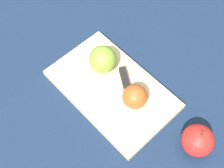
{
  "coord_description": "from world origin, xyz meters",
  "views": [
    {
      "loc": [
        0.31,
        -0.29,
        0.77
      ],
      "look_at": [
        0.0,
        0.0,
        0.04
      ],
      "focal_mm": 50.0,
      "sensor_mm": 36.0,
      "label": 1
    }
  ],
  "objects_px": {
    "apple_half_left": "(103,59)",
    "apple_whole": "(198,140)",
    "knife": "(126,83)",
    "apple_half_right": "(135,97)"
  },
  "relations": [
    {
      "from": "apple_half_left",
      "to": "apple_whole",
      "type": "bearing_deg",
      "value": -17.67
    },
    {
      "from": "apple_half_left",
      "to": "knife",
      "type": "bearing_deg",
      "value": -16.37
    },
    {
      "from": "knife",
      "to": "apple_whole",
      "type": "xyz_separation_m",
      "value": [
        0.24,
        0.01,
        0.01
      ]
    },
    {
      "from": "apple_half_right",
      "to": "apple_whole",
      "type": "height_order",
      "value": "apple_whole"
    },
    {
      "from": "apple_half_right",
      "to": "knife",
      "type": "height_order",
      "value": "apple_half_right"
    },
    {
      "from": "apple_whole",
      "to": "apple_half_left",
      "type": "bearing_deg",
      "value": -176.86
    },
    {
      "from": "apple_half_left",
      "to": "knife",
      "type": "distance_m",
      "value": 0.09
    },
    {
      "from": "apple_half_right",
      "to": "apple_whole",
      "type": "xyz_separation_m",
      "value": [
        0.19,
        0.03,
        -0.01
      ]
    },
    {
      "from": "apple_whole",
      "to": "knife",
      "type": "bearing_deg",
      "value": -177.32
    },
    {
      "from": "knife",
      "to": "apple_whole",
      "type": "distance_m",
      "value": 0.24
    }
  ]
}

